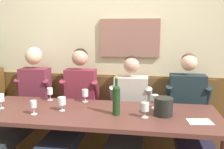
{
  "coord_description": "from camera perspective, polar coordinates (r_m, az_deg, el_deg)",
  "views": [
    {
      "loc": [
        0.52,
        -2.16,
        1.57
      ],
      "look_at": [
        0.12,
        0.44,
        1.07
      ],
      "focal_mm": 39.3,
      "sensor_mm": 36.0,
      "label": 1
    }
  ],
  "objects": [
    {
      "name": "room_wall_back",
      "position": [
        3.29,
        -0.3,
        7.7
      ],
      "size": [
        6.8,
        0.12,
        2.8
      ],
      "color": "beige",
      "rests_on": "ground"
    },
    {
      "name": "wood_wainscot_panel",
      "position": [
        3.41,
        -0.47,
        -8.01
      ],
      "size": [
        6.8,
        0.03,
        0.96
      ],
      "primitive_type": "cube",
      "color": "brown",
      "rests_on": "ground"
    },
    {
      "name": "wall_bench",
      "position": [
        3.29,
        -1.07,
        -12.41
      ],
      "size": [
        2.73,
        0.42,
        0.94
      ],
      "color": "brown",
      "rests_on": "ground"
    },
    {
      "name": "dining_table",
      "position": [
        2.51,
        -3.86,
        -10.25
      ],
      "size": [
        2.43,
        0.81,
        0.75
      ],
      "color": "brown",
      "rests_on": "ground"
    },
    {
      "name": "person_right_seat",
      "position": [
        3.17,
        -19.75,
        -6.69
      ],
      "size": [
        0.47,
        1.27,
        1.33
      ],
      "color": "#363339",
      "rests_on": "ground"
    },
    {
      "name": "person_center_left_seat",
      "position": [
        2.91,
        -9.14,
        -8.27
      ],
      "size": [
        0.49,
        1.26,
        1.33
      ],
      "color": "#34303A",
      "rests_on": "ground"
    },
    {
      "name": "person_left_seat",
      "position": [
        2.8,
        3.85,
        -9.58
      ],
      "size": [
        0.51,
        1.27,
        1.24
      ],
      "color": "#252440",
      "rests_on": "ground"
    },
    {
      "name": "person_center_right_seat",
      "position": [
        2.82,
        17.87,
        -9.75
      ],
      "size": [
        0.52,
        1.26,
        1.29
      ],
      "color": "#282E32",
      "rests_on": "ground"
    },
    {
      "name": "ice_bucket",
      "position": [
        2.41,
        11.88,
        -7.31
      ],
      "size": [
        0.18,
        0.18,
        0.17
      ],
      "primitive_type": "cylinder",
      "color": "black",
      "rests_on": "dining_table"
    },
    {
      "name": "wine_bottle_green_tall",
      "position": [
        2.35,
        1.03,
        -5.65
      ],
      "size": [
        0.07,
        0.07,
        0.38
      ],
      "color": "#1B3919",
      "rests_on": "dining_table"
    },
    {
      "name": "wine_glass_right_end",
      "position": [
        2.6,
        9.97,
        -5.55
      ],
      "size": [
        0.07,
        0.07,
        0.14
      ],
      "color": "silver",
      "rests_on": "dining_table"
    },
    {
      "name": "wine_glass_near_bucket",
      "position": [
        2.53,
        -11.61,
        -6.1
      ],
      "size": [
        0.08,
        0.08,
        0.14
      ],
      "color": "silver",
      "rests_on": "dining_table"
    },
    {
      "name": "wine_glass_center_front",
      "position": [
        2.31,
        7.71,
        -7.55
      ],
      "size": [
        0.07,
        0.07,
        0.14
      ],
      "color": "silver",
      "rests_on": "dining_table"
    },
    {
      "name": "wine_glass_mid_left",
      "position": [
        2.5,
        -17.8,
        -6.69
      ],
      "size": [
        0.06,
        0.06,
        0.14
      ],
      "color": "silver",
      "rests_on": "dining_table"
    },
    {
      "name": "wine_glass_left_end",
      "position": [
        2.93,
        -14.26,
        -3.93
      ],
      "size": [
        0.07,
        0.07,
        0.15
      ],
      "color": "silver",
      "rests_on": "dining_table"
    },
    {
      "name": "wine_glass_center_rear",
      "position": [
        2.8,
        -6.28,
        -4.42
      ],
      "size": [
        0.07,
        0.07,
        0.14
      ],
      "color": "silver",
      "rests_on": "dining_table"
    },
    {
      "name": "wine_glass_by_bottle",
      "position": [
        2.8,
        -24.52,
        -5.07
      ],
      "size": [
        0.08,
        0.08,
        0.15
      ],
      "color": "silver",
      "rests_on": "dining_table"
    },
    {
      "name": "tasting_sheet_left_guest",
      "position": [
        2.36,
        19.75,
        -10.28
      ],
      "size": [
        0.23,
        0.18,
        0.0
      ],
      "primitive_type": "cube",
      "rotation": [
        0.0,
        0.0,
        0.13
      ],
      "color": "white",
      "rests_on": "dining_table"
    }
  ]
}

